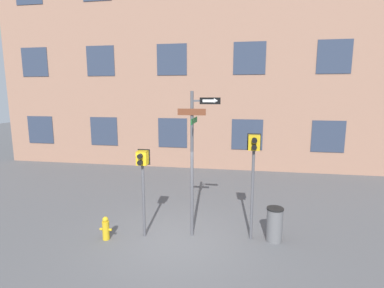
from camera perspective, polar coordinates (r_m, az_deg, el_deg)
name	(u,v)px	position (r m, az deg, el deg)	size (l,w,h in m)	color
ground_plane	(175,241)	(8.85, -3.19, -18.01)	(60.00, 60.00, 0.00)	#515154
building_facade	(210,60)	(16.26, 3.54, 15.76)	(24.00, 0.64, 11.61)	#936B56
street_sign_pole	(194,152)	(8.34, 0.42, -1.60)	(1.16, 0.96, 4.17)	#4C4C51
pedestrian_signal_left	(143,170)	(8.53, -9.39, -4.86)	(0.35, 0.40, 2.55)	#4C4C51
pedestrian_signal_right	(254,158)	(8.33, 11.64, -2.66)	(0.37, 0.40, 3.02)	#4C4C51
fire_hydrant	(106,228)	(9.13, -16.10, -15.19)	(0.36, 0.20, 0.68)	gold
trash_bin	(274,224)	(8.95, 15.44, -14.55)	(0.47, 0.47, 0.97)	#59595B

